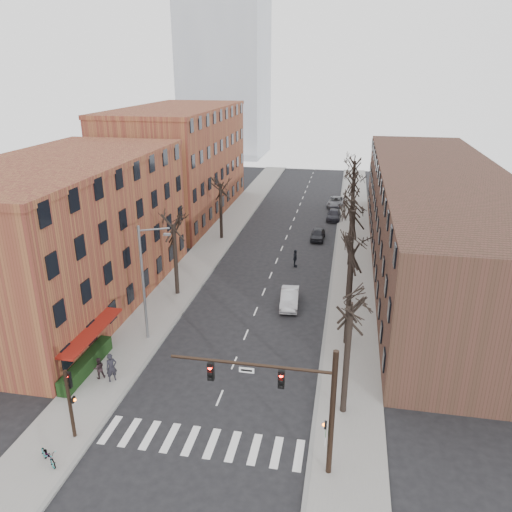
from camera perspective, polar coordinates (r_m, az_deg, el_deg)
The scene contains 28 objects.
ground at distance 29.49m, azimuth -6.27°, elevation -20.38°, with size 160.00×160.00×0.00m, color black.
sidewalk_left at distance 61.20m, azimuth -4.08°, elevation 2.36°, with size 4.00×90.00×0.15m, color gray.
sidewalk_right at distance 59.32m, azimuth 11.05°, elevation 1.41°, with size 4.00×90.00×0.15m, color gray.
building_left_near at distance 44.88m, azimuth -20.82°, elevation 2.07°, with size 12.00×26.00×12.00m, color brown.
building_left_far at distance 70.16m, azimuth -8.78°, elevation 10.39°, with size 12.00×28.00×14.00m, color brown.
building_right at distance 53.82m, azimuth 19.93°, elevation 4.04°, with size 12.00×50.00×10.00m, color #462920.
office_tower at distance 120.16m, azimuth -3.67°, elevation 25.81°, with size 18.00×18.00×60.00m, color #B2B7BF.
awning_left at distance 37.15m, azimuth -17.83°, elevation -11.74°, with size 1.20×7.00×0.15m, color maroon.
hedge at distance 36.13m, azimuth -18.82°, elevation -11.65°, with size 0.80×6.00×1.00m, color black.
tree_right_a at distance 31.69m, azimuth 9.88°, elevation -17.22°, with size 5.20×5.20×10.00m, color black, non-canonical shape.
tree_right_b at distance 38.34m, azimuth 10.20°, elevation -9.90°, with size 5.20×5.20×10.80m, color black, non-canonical shape.
tree_right_c at distance 45.43m, azimuth 10.41°, elevation -4.81°, with size 5.20×5.20×11.60m, color black, non-canonical shape.
tree_right_d at distance 52.78m, azimuth 10.56°, elevation -1.11°, with size 5.20×5.20×10.00m, color black, non-canonical shape.
tree_right_e at distance 60.29m, azimuth 10.67°, elevation 1.68°, with size 5.20×5.20×10.80m, color black, non-canonical shape.
tree_right_f at distance 67.92m, azimuth 10.76°, elevation 3.84°, with size 5.20×5.20×11.60m, color black, non-canonical shape.
tree_left_a at distance 46.03m, azimuth -8.94°, elevation -4.36°, with size 5.20×5.20×9.50m, color black, non-canonical shape.
tree_left_b at distance 60.21m, azimuth -3.95°, elevation 1.97°, with size 5.20×5.20×9.50m, color black, non-canonical shape.
signal_mast_arm at distance 25.10m, azimuth 5.12°, elevation -15.88°, with size 8.14×0.30×7.20m.
signal_pole_left at distance 29.73m, azimuth -20.51°, elevation -15.01°, with size 0.47×0.44×4.40m.
streetlight at distance 37.03m, azimuth -12.58°, elevation -2.53°, with size 2.45×0.22×9.03m.
silver_sedan at distance 43.20m, azimuth 3.86°, elevation -4.84°, with size 1.50×4.29×1.41m, color #B4B5BB.
parked_car_near at distance 60.05m, azimuth 7.09°, elevation 2.47°, with size 1.56×3.89×1.32m, color black.
parked_car_mid at distance 68.51m, azimuth 8.88°, elevation 4.67°, with size 1.79×4.41×1.28m, color black.
parked_car_far at distance 75.19m, azimuth 9.11°, elevation 6.13°, with size 2.27×4.91×1.37m, color slate.
pedestrian_a at distance 34.40m, azimuth -16.19°, elevation -12.14°, with size 0.71×0.47×1.96m, color black.
pedestrian_b at distance 35.03m, azimuth -17.52°, elevation -12.12°, with size 0.72×0.56×1.49m, color black.
pedestrian_crossing at distance 51.49m, azimuth 4.49°, elevation -0.27°, with size 1.08×0.45×1.85m, color black.
bicycle at distance 29.71m, azimuth -22.65°, elevation -20.31°, with size 0.58×1.66×0.87m, color gray.
Camera 1 is at (7.08, -21.10, 19.34)m, focal length 35.00 mm.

